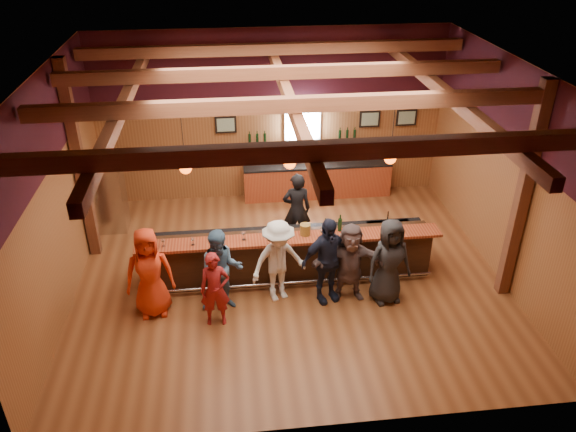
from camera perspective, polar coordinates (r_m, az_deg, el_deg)
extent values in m
plane|color=brown|center=(12.27, 0.16, -6.19)|extent=(9.00, 9.00, 0.00)
cube|color=brown|center=(14.79, -1.67, 10.07)|extent=(9.00, 0.04, 4.50)
cube|color=brown|center=(7.76, 3.69, -9.73)|extent=(9.00, 0.04, 4.50)
cube|color=brown|center=(11.54, -22.62, 1.92)|extent=(0.04, 8.00, 4.50)
cube|color=brown|center=(12.42, 21.32, 4.11)|extent=(0.04, 8.00, 4.50)
cube|color=brown|center=(10.32, 0.20, 14.58)|extent=(9.00, 8.00, 0.04)
cube|color=#330E16|center=(14.37, -1.74, 15.32)|extent=(9.00, 0.01, 1.70)
cube|color=#330E16|center=(11.01, -23.91, 8.39)|extent=(0.01, 8.00, 1.70)
cube|color=#330E16|center=(11.93, 22.45, 10.18)|extent=(0.01, 8.00, 1.70)
cube|color=#512817|center=(12.81, -20.45, 5.04)|extent=(0.22, 0.22, 4.50)
cube|color=#512817|center=(11.57, 22.74, 1.96)|extent=(0.22, 0.22, 4.50)
cube|color=#512817|center=(7.60, 2.87, 6.62)|extent=(8.80, 0.20, 0.25)
cube|color=#512817|center=(9.46, 0.92, 11.28)|extent=(8.80, 0.20, 0.25)
cube|color=#512817|center=(11.36, -0.42, 14.40)|extent=(8.80, 0.20, 0.25)
cube|color=#512817|center=(13.29, -1.39, 16.61)|extent=(8.80, 0.20, 0.25)
cube|color=#512817|center=(10.57, -16.47, 10.64)|extent=(0.18, 7.80, 0.22)
cube|color=#512817|center=(10.48, 0.19, 11.67)|extent=(0.18, 7.80, 0.22)
cube|color=#512817|center=(11.22, 15.93, 11.77)|extent=(0.18, 7.80, 0.22)
cube|color=black|center=(11.97, 0.16, -4.14)|extent=(6.00, 0.60, 1.05)
cube|color=maroon|center=(11.52, 0.27, -2.33)|extent=(6.30, 0.50, 0.06)
cube|color=black|center=(12.08, -0.04, -1.57)|extent=(6.00, 0.48, 0.05)
cube|color=black|center=(12.33, -0.04, -3.47)|extent=(6.00, 0.48, 0.90)
cube|color=silver|center=(12.46, 9.14, -1.19)|extent=(0.45, 0.40, 0.14)
cube|color=silver|center=(12.59, 11.33, -1.05)|extent=(0.45, 0.40, 0.14)
cylinder|color=silver|center=(11.84, 0.40, -6.77)|extent=(6.00, 0.06, 0.06)
cube|color=maroon|center=(15.37, 2.99, 3.54)|extent=(4.00, 0.50, 0.90)
cube|color=black|center=(15.17, 3.04, 5.16)|extent=(4.00, 0.52, 0.05)
cube|color=silver|center=(14.90, 1.47, 9.40)|extent=(0.95, 0.08, 0.95)
cube|color=white|center=(14.85, 1.50, 9.34)|extent=(0.78, 0.01, 0.78)
cube|color=black|center=(14.74, -6.35, 9.21)|extent=(0.55, 0.04, 0.45)
cube|color=silver|center=(14.72, -6.35, 9.18)|extent=(0.45, 0.01, 0.35)
cube|color=black|center=(15.22, 8.31, 9.74)|extent=(0.55, 0.04, 0.45)
cube|color=silver|center=(15.19, 8.33, 9.70)|extent=(0.45, 0.01, 0.35)
cube|color=black|center=(15.49, 11.94, 9.77)|extent=(0.55, 0.04, 0.45)
cube|color=silver|center=(15.47, 11.97, 9.74)|extent=(0.45, 0.01, 0.35)
cube|color=maroon|center=(14.90, -3.13, 7.31)|extent=(0.60, 0.18, 0.04)
cylinder|color=black|center=(14.84, -3.92, 7.81)|extent=(0.07, 0.07, 0.26)
cylinder|color=black|center=(14.85, -3.15, 7.85)|extent=(0.07, 0.07, 0.26)
cylinder|color=black|center=(14.86, -2.37, 7.88)|extent=(0.07, 0.07, 0.26)
cube|color=maroon|center=(15.22, 6.00, 7.67)|extent=(0.60, 0.18, 0.04)
cylinder|color=black|center=(15.12, 5.29, 8.18)|extent=(0.07, 0.07, 0.26)
cylinder|color=black|center=(15.16, 6.03, 8.20)|extent=(0.07, 0.07, 0.26)
cylinder|color=black|center=(15.20, 6.78, 8.22)|extent=(0.07, 0.07, 0.26)
cylinder|color=black|center=(10.65, -10.66, 7.89)|extent=(0.01, 0.01, 1.25)
sphere|color=#F14D0C|center=(10.89, -10.37, 4.84)|extent=(0.24, 0.24, 0.24)
cylinder|color=black|center=(10.68, 0.19, 8.48)|extent=(0.01, 0.01, 1.25)
sphere|color=#F14D0C|center=(10.92, 0.18, 5.41)|extent=(0.24, 0.24, 0.24)
cylinder|color=black|center=(11.08, 10.63, 8.76)|extent=(0.01, 0.01, 1.25)
sphere|color=#F14D0C|center=(11.31, 10.34, 5.80)|extent=(0.24, 0.24, 0.24)
cube|color=silver|center=(14.28, -17.69, 2.00)|extent=(0.70, 0.70, 1.80)
imported|color=red|center=(11.08, -13.89, -5.61)|extent=(0.98, 0.69, 1.88)
imported|color=maroon|center=(10.70, -7.43, -7.42)|extent=(0.56, 0.37, 1.55)
imported|color=#476D8E|center=(10.99, -6.79, -5.56)|extent=(0.88, 0.69, 1.76)
imported|color=silver|center=(11.17, -0.97, -4.61)|extent=(1.31, 1.01, 1.79)
imported|color=black|center=(11.14, 3.97, -4.53)|extent=(1.19, 0.77, 1.88)
imported|color=#614E4D|center=(11.28, 6.32, -4.67)|extent=(1.61, 0.59, 1.70)
imported|color=black|center=(11.29, 10.23, -4.56)|extent=(0.98, 0.72, 1.84)
imported|color=black|center=(12.96, 0.89, 0.64)|extent=(0.67, 0.45, 1.81)
cylinder|color=brown|center=(11.56, 1.76, -1.38)|extent=(0.22, 0.22, 0.24)
cylinder|color=black|center=(11.68, 3.81, -1.09)|extent=(0.07, 0.07, 0.23)
cylinder|color=black|center=(11.60, 3.83, -0.43)|extent=(0.02, 0.02, 0.08)
cylinder|color=black|center=(11.72, 5.29, -0.90)|extent=(0.08, 0.08, 0.28)
cylinder|color=black|center=(11.63, 5.33, -0.10)|extent=(0.03, 0.03, 0.10)
cylinder|color=silver|center=(11.49, -12.51, -3.01)|extent=(0.07, 0.07, 0.01)
cylinder|color=silver|center=(11.46, -12.54, -2.79)|extent=(0.01, 0.01, 0.10)
sphere|color=silver|center=(11.42, -12.58, -2.44)|extent=(0.08, 0.08, 0.08)
cylinder|color=silver|center=(11.43, -9.62, -2.89)|extent=(0.07, 0.07, 0.01)
cylinder|color=silver|center=(11.40, -9.64, -2.68)|extent=(0.01, 0.01, 0.09)
sphere|color=silver|center=(11.36, -9.67, -2.34)|extent=(0.08, 0.08, 0.08)
cylinder|color=silver|center=(11.52, -7.71, -2.45)|extent=(0.06, 0.06, 0.01)
cylinder|color=silver|center=(11.49, -7.72, -2.24)|extent=(0.01, 0.01, 0.09)
sphere|color=silver|center=(11.46, -7.75, -1.94)|extent=(0.07, 0.07, 0.07)
cylinder|color=silver|center=(11.47, -4.51, -2.40)|extent=(0.08, 0.08, 0.01)
cylinder|color=silver|center=(11.44, -4.52, -2.14)|extent=(0.01, 0.01, 0.11)
sphere|color=silver|center=(11.39, -4.54, -1.76)|extent=(0.09, 0.09, 0.09)
cylinder|color=silver|center=(11.56, -1.27, -2.04)|extent=(0.07, 0.07, 0.01)
cylinder|color=silver|center=(11.53, -1.27, -1.82)|extent=(0.01, 0.01, 0.10)
sphere|color=silver|center=(11.49, -1.28, -1.49)|extent=(0.08, 0.08, 0.08)
cylinder|color=silver|center=(11.53, 3.47, -2.17)|extent=(0.07, 0.07, 0.01)
cylinder|color=silver|center=(11.50, 3.48, -1.93)|extent=(0.01, 0.01, 0.11)
sphere|color=silver|center=(11.46, 3.49, -1.56)|extent=(0.08, 0.08, 0.08)
cylinder|color=silver|center=(11.66, 6.11, -1.91)|extent=(0.07, 0.07, 0.01)
cylinder|color=silver|center=(11.63, 6.13, -1.69)|extent=(0.01, 0.01, 0.10)
sphere|color=silver|center=(11.59, 6.15, -1.34)|extent=(0.08, 0.08, 0.08)
cylinder|color=silver|center=(11.90, 10.29, -1.57)|extent=(0.07, 0.07, 0.01)
cylinder|color=silver|center=(11.87, 10.31, -1.34)|extent=(0.01, 0.01, 0.10)
sphere|color=silver|center=(11.83, 10.35, -1.00)|extent=(0.08, 0.08, 0.08)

